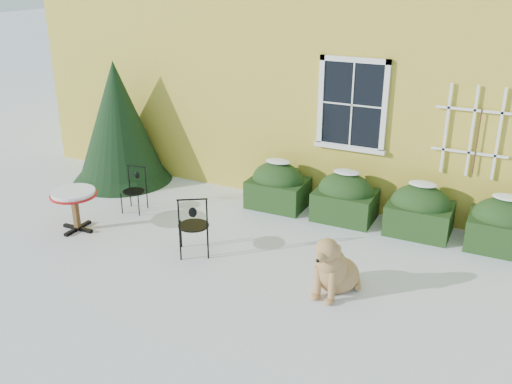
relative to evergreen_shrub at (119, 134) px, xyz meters
The scene contains 8 objects.
ground 4.60m from the evergreen_shrub, 32.27° to the right, with size 80.00×80.00×0.00m, color white.
house 6.36m from the evergreen_shrub, 50.53° to the left, with size 12.40×8.40×6.40m.
hedge_row 5.48m from the evergreen_shrub, ahead, with size 4.95×0.80×0.91m.
evergreen_shrub is the anchor object (origin of this frame).
bistro_table 2.46m from the evergreen_shrub, 70.22° to the right, with size 0.78×0.78×0.72m.
patio_chair_near 3.80m from the evergreen_shrub, 34.92° to the right, with size 0.62×0.61×1.01m.
patio_chair_far 1.79m from the evergreen_shrub, 44.01° to the right, with size 0.42×0.42×0.82m.
dog 5.90m from the evergreen_shrub, 22.93° to the right, with size 0.69×1.01×0.94m.
Camera 1 is at (3.64, -6.49, 4.29)m, focal length 40.00 mm.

